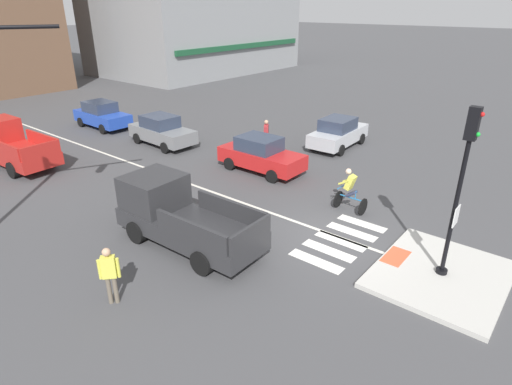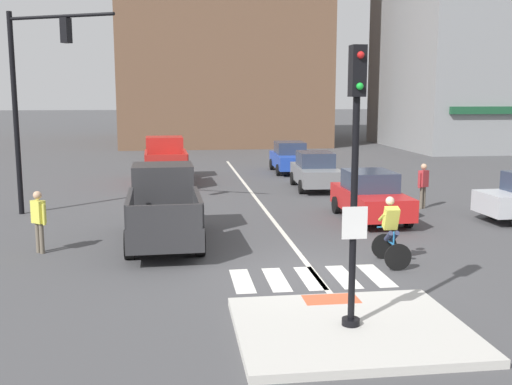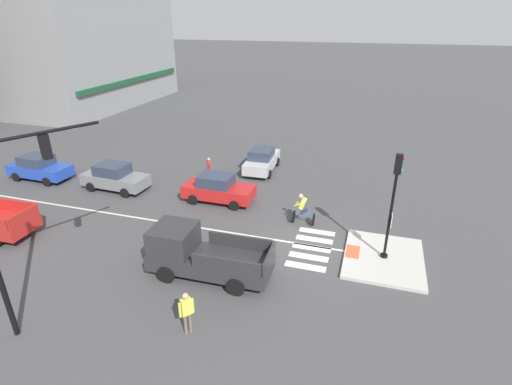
{
  "view_description": "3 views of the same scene",
  "coord_description": "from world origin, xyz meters",
  "px_view_note": "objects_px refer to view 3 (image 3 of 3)",
  "views": [
    {
      "loc": [
        -11.32,
        -5.98,
        7.27
      ],
      "look_at": [
        -0.74,
        2.58,
        1.17
      ],
      "focal_mm": 29.72,
      "sensor_mm": 36.0,
      "label": 1
    },
    {
      "loc": [
        -3.0,
        -13.54,
        4.19
      ],
      "look_at": [
        -0.78,
        3.15,
        1.43
      ],
      "focal_mm": 42.31,
      "sensor_mm": 36.0,
      "label": 2
    },
    {
      "loc": [
        -15.87,
        -2.67,
        10.04
      ],
      "look_at": [
        1.13,
        2.63,
        1.96
      ],
      "focal_mm": 27.63,
      "sensor_mm": 36.0,
      "label": 3
    }
  ],
  "objects_px": {
    "car_red_eastbound_mid": "(218,189)",
    "pedestrian_at_curb_left": "(187,310)",
    "car_blue_eastbound_distant": "(39,168)",
    "cyclist": "(303,209)",
    "car_grey_eastbound_far": "(115,177)",
    "car_silver_cross_right": "(262,160)",
    "traffic_light_mast": "(7,212)",
    "signal_pole": "(393,198)",
    "pickup_truck_charcoal_westbound_near": "(199,254)",
    "pedestrian_waiting_far_side": "(209,168)"
  },
  "relations": [
    {
      "from": "car_silver_cross_right",
      "to": "pickup_truck_charcoal_westbound_near",
      "type": "bearing_deg",
      "value": -175.59
    },
    {
      "from": "traffic_light_mast",
      "to": "car_red_eastbound_mid",
      "type": "relative_size",
      "value": 1.69
    },
    {
      "from": "signal_pole",
      "to": "car_blue_eastbound_distant",
      "type": "bearing_deg",
      "value": 82.0
    },
    {
      "from": "signal_pole",
      "to": "car_grey_eastbound_far",
      "type": "relative_size",
      "value": 1.15
    },
    {
      "from": "car_red_eastbound_mid",
      "to": "car_grey_eastbound_far",
      "type": "bearing_deg",
      "value": 92.44
    },
    {
      "from": "signal_pole",
      "to": "traffic_light_mast",
      "type": "relative_size",
      "value": 0.7
    },
    {
      "from": "car_blue_eastbound_distant",
      "to": "car_silver_cross_right",
      "type": "bearing_deg",
      "value": -66.8
    },
    {
      "from": "traffic_light_mast",
      "to": "pickup_truck_charcoal_westbound_near",
      "type": "relative_size",
      "value": 1.34
    },
    {
      "from": "car_grey_eastbound_far",
      "to": "car_silver_cross_right",
      "type": "xyz_separation_m",
      "value": [
        5.79,
        -7.82,
        0.0
      ]
    },
    {
      "from": "car_grey_eastbound_far",
      "to": "pedestrian_at_curb_left",
      "type": "relative_size",
      "value": 2.5
    },
    {
      "from": "car_grey_eastbound_far",
      "to": "car_blue_eastbound_distant",
      "type": "height_order",
      "value": "same"
    },
    {
      "from": "car_grey_eastbound_far",
      "to": "car_blue_eastbound_distant",
      "type": "relative_size",
      "value": 1.01
    },
    {
      "from": "car_grey_eastbound_far",
      "to": "cyclist",
      "type": "distance_m",
      "value": 12.05
    },
    {
      "from": "traffic_light_mast",
      "to": "pedestrian_at_curb_left",
      "type": "height_order",
      "value": "traffic_light_mast"
    },
    {
      "from": "pickup_truck_charcoal_westbound_near",
      "to": "cyclist",
      "type": "bearing_deg",
      "value": -30.11
    },
    {
      "from": "pickup_truck_charcoal_westbound_near",
      "to": "pedestrian_waiting_far_side",
      "type": "bearing_deg",
      "value": 21.26
    },
    {
      "from": "signal_pole",
      "to": "pedestrian_at_curb_left",
      "type": "height_order",
      "value": "signal_pole"
    },
    {
      "from": "car_silver_cross_right",
      "to": "pedestrian_at_curb_left",
      "type": "height_order",
      "value": "pedestrian_at_curb_left"
    },
    {
      "from": "pedestrian_at_curb_left",
      "to": "pedestrian_waiting_far_side",
      "type": "distance_m",
      "value": 13.44
    },
    {
      "from": "car_red_eastbound_mid",
      "to": "cyclist",
      "type": "height_order",
      "value": "cyclist"
    },
    {
      "from": "traffic_light_mast",
      "to": "car_grey_eastbound_far",
      "type": "relative_size",
      "value": 1.65
    },
    {
      "from": "cyclist",
      "to": "pedestrian_at_curb_left",
      "type": "xyz_separation_m",
      "value": [
        -8.86,
        2.23,
        0.11
      ]
    },
    {
      "from": "car_silver_cross_right",
      "to": "pedestrian_waiting_far_side",
      "type": "height_order",
      "value": "pedestrian_waiting_far_side"
    },
    {
      "from": "car_blue_eastbound_distant",
      "to": "pedestrian_at_curb_left",
      "type": "height_order",
      "value": "pedestrian_at_curb_left"
    },
    {
      "from": "signal_pole",
      "to": "car_grey_eastbound_far",
      "type": "bearing_deg",
      "value": 79.05
    },
    {
      "from": "pedestrian_at_curb_left",
      "to": "car_grey_eastbound_far",
      "type": "bearing_deg",
      "value": 45.08
    },
    {
      "from": "car_grey_eastbound_far",
      "to": "pedestrian_at_curb_left",
      "type": "bearing_deg",
      "value": -134.92
    },
    {
      "from": "pickup_truck_charcoal_westbound_near",
      "to": "traffic_light_mast",
      "type": "bearing_deg",
      "value": 136.09
    },
    {
      "from": "car_blue_eastbound_distant",
      "to": "pedestrian_at_curb_left",
      "type": "bearing_deg",
      "value": -121.96
    },
    {
      "from": "car_blue_eastbound_distant",
      "to": "cyclist",
      "type": "height_order",
      "value": "cyclist"
    },
    {
      "from": "car_blue_eastbound_distant",
      "to": "pickup_truck_charcoal_westbound_near",
      "type": "relative_size",
      "value": 0.8
    },
    {
      "from": "signal_pole",
      "to": "pedestrian_waiting_far_side",
      "type": "height_order",
      "value": "signal_pole"
    },
    {
      "from": "car_silver_cross_right",
      "to": "car_blue_eastbound_distant",
      "type": "xyz_separation_m",
      "value": [
        -5.83,
        13.6,
        0.0
      ]
    },
    {
      "from": "traffic_light_mast",
      "to": "car_blue_eastbound_distant",
      "type": "relative_size",
      "value": 1.67
    },
    {
      "from": "pickup_truck_charcoal_westbound_near",
      "to": "pedestrian_waiting_far_side",
      "type": "relative_size",
      "value": 3.08
    },
    {
      "from": "car_red_eastbound_mid",
      "to": "pickup_truck_charcoal_westbound_near",
      "type": "height_order",
      "value": "pickup_truck_charcoal_westbound_near"
    },
    {
      "from": "car_red_eastbound_mid",
      "to": "signal_pole",
      "type": "bearing_deg",
      "value": -110.03
    },
    {
      "from": "cyclist",
      "to": "pickup_truck_charcoal_westbound_near",
      "type": "bearing_deg",
      "value": 149.89
    },
    {
      "from": "pickup_truck_charcoal_westbound_near",
      "to": "pedestrian_at_curb_left",
      "type": "relative_size",
      "value": 3.08
    },
    {
      "from": "car_blue_eastbound_distant",
      "to": "pickup_truck_charcoal_westbound_near",
      "type": "distance_m",
      "value": 15.93
    },
    {
      "from": "pedestrian_waiting_far_side",
      "to": "car_blue_eastbound_distant",
      "type": "bearing_deg",
      "value": 104.85
    },
    {
      "from": "car_red_eastbound_mid",
      "to": "car_blue_eastbound_distant",
      "type": "relative_size",
      "value": 0.99
    },
    {
      "from": "car_blue_eastbound_distant",
      "to": "cyclist",
      "type": "bearing_deg",
      "value": -92.77
    },
    {
      "from": "traffic_light_mast",
      "to": "pedestrian_at_curb_left",
      "type": "distance_m",
      "value": 6.43
    },
    {
      "from": "signal_pole",
      "to": "pickup_truck_charcoal_westbound_near",
      "type": "height_order",
      "value": "signal_pole"
    },
    {
      "from": "car_red_eastbound_mid",
      "to": "pedestrian_at_curb_left",
      "type": "relative_size",
      "value": 2.46
    },
    {
      "from": "car_grey_eastbound_far",
      "to": "pedestrian_at_curb_left",
      "type": "xyz_separation_m",
      "value": [
        -9.76,
        -9.79,
        0.17
      ]
    },
    {
      "from": "car_red_eastbound_mid",
      "to": "pedestrian_at_curb_left",
      "type": "bearing_deg",
      "value": -163.38
    },
    {
      "from": "pedestrian_waiting_far_side",
      "to": "car_silver_cross_right",
      "type": "bearing_deg",
      "value": -42.51
    },
    {
      "from": "signal_pole",
      "to": "cyclist",
      "type": "relative_size",
      "value": 2.87
    }
  ]
}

